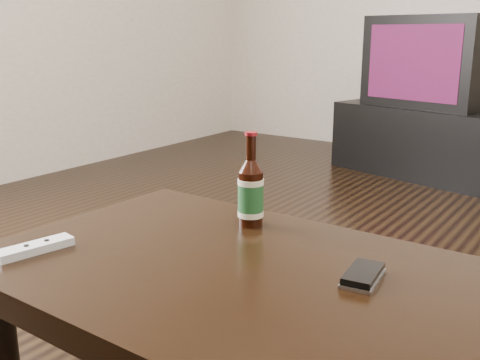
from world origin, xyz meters
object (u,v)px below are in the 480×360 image
Objects in this scene: tv at (433,62)px; beer_bottle at (251,193)px; remote at (35,248)px; coffee_table at (262,302)px; tv_stand at (427,140)px; phone at (363,276)px.

beer_bottle is (0.32, -2.43, -0.19)m from tv.
remote is (0.05, -2.82, -0.26)m from tv.
beer_bottle reaches higher than coffee_table.
remote is (0.05, -2.82, 0.22)m from tv_stand.
beer_bottle reaches higher than remote.
coffee_table is 7.02× the size of remote.
coffee_table is at bearing -51.59° from beer_bottle.
tv is 4.94× the size of remote.
coffee_table is (0.49, -2.64, 0.15)m from tv_stand.
phone is at bearing -21.93° from beer_bottle.
phone is (0.34, -0.14, -0.07)m from beer_bottle.
tv_stand is 0.93× the size of coffee_table.
tv_stand is 6.54× the size of remote.
tv_stand is 2.46m from beer_bottle.
beer_bottle is 1.86× the size of phone.
phone is at bearing 34.21° from remote.
coffee_table is (0.49, -2.64, -0.32)m from tv.
remote reaches higher than coffee_table.
phone and remote have the same top height.
tv reaches higher than tv_stand.
remote is (-0.44, -0.17, 0.06)m from coffee_table.
coffee_table is 0.31m from beer_bottle.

